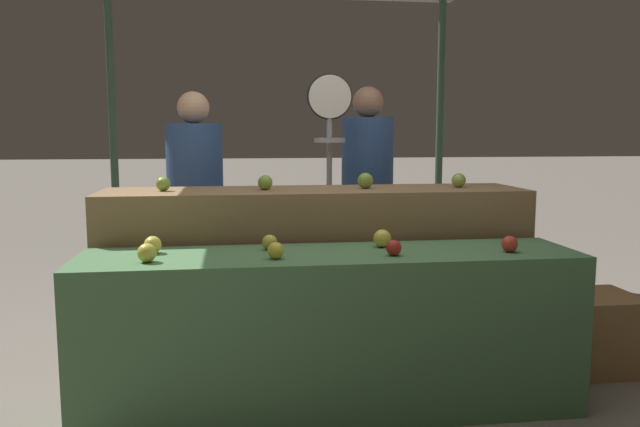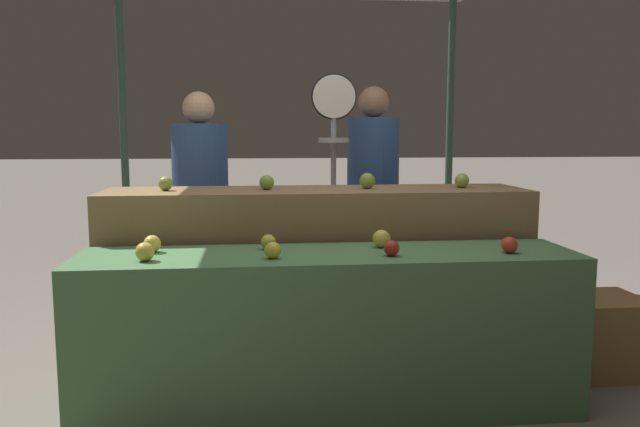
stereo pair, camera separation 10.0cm
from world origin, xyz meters
The scene contains 18 objects.
ground_plane centered at (0.00, 0.00, 0.00)m, with size 60.00×60.00×0.00m, color gray.
display_counter_front centered at (0.00, 0.00, 0.39)m, with size 2.37×0.55×0.77m, color #4C7A4C.
display_counter_back centered at (0.00, 0.60, 0.51)m, with size 2.37×0.55×1.02m, color olive.
apple_front_0 centered at (-0.84, -0.10, 0.82)m, with size 0.08×0.08×0.08m, color gold.
apple_front_1 centered at (-0.27, -0.11, 0.81)m, with size 0.08×0.08×0.08m, color gold.
apple_front_2 centered at (0.28, -0.11, 0.81)m, with size 0.07×0.07×0.07m, color #AD281E.
apple_front_3 centered at (0.85, -0.10, 0.81)m, with size 0.08×0.08×0.08m, color red.
apple_front_4 centered at (-0.84, 0.10, 0.82)m, with size 0.08×0.08×0.08m, color yellow.
apple_front_5 centered at (-0.29, 0.12, 0.81)m, with size 0.07×0.07×0.07m, color gold.
apple_front_6 centered at (0.27, 0.11, 0.82)m, with size 0.09×0.09×0.09m, color yellow.
apple_back_0 centered at (-0.84, 0.60, 1.06)m, with size 0.08×0.08×0.08m, color #7AA338.
apple_back_1 centered at (-0.28, 0.59, 1.06)m, with size 0.08×0.08×0.08m, color #7AA338.
apple_back_2 centered at (0.29, 0.61, 1.07)m, with size 0.09×0.09×0.09m, color #7AA338.
apple_back_3 centered at (0.84, 0.60, 1.07)m, with size 0.08×0.08×0.08m, color #8EB247.
produce_scale centered at (0.16, 1.14, 1.26)m, with size 0.30×0.20×1.72m.
person_vendor_at_scale centered at (0.49, 1.50, 0.96)m, with size 0.43×0.43×1.66m.
person_customer_left centered at (-0.71, 1.35, 0.92)m, with size 0.48×0.48×1.61m.
wooden_crate_side centered at (1.58, 0.31, 0.22)m, with size 0.43×0.43×0.43m, color #9E7547.
Camera 2 is at (-0.35, -2.89, 1.34)m, focal length 35.00 mm.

